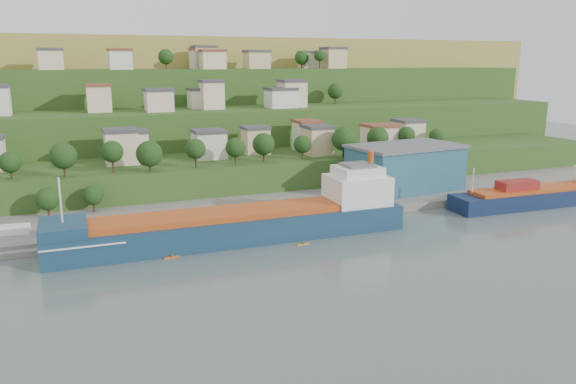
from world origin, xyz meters
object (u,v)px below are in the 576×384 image
cargo_ship_near (246,225)px  kayak_orange (172,256)px  caravan (15,231)px  warehouse (405,167)px  cargo_ship_far (548,196)px

cargo_ship_near → kayak_orange: bearing=-160.4°
caravan → cargo_ship_near: bearing=-12.2°
kayak_orange → cargo_ship_near: bearing=6.9°
warehouse → caravan: warehouse is taller
cargo_ship_near → caravan: bearing=161.8°
caravan → warehouse: bearing=10.2°
cargo_ship_near → caravan: (-46.44, 15.46, -0.59)m
cargo_ship_near → cargo_ship_far: size_ratio=1.41×
cargo_ship_near → warehouse: 59.49m
cargo_ship_far → caravan: (-132.03, 15.89, 0.24)m
kayak_orange → cargo_ship_far: bearing=-9.3°
caravan → kayak_orange: caravan is taller
cargo_ship_far → warehouse: (-30.80, 22.99, 6.10)m
caravan → kayak_orange: bearing=-30.1°
cargo_ship_far → warehouse: warehouse is taller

